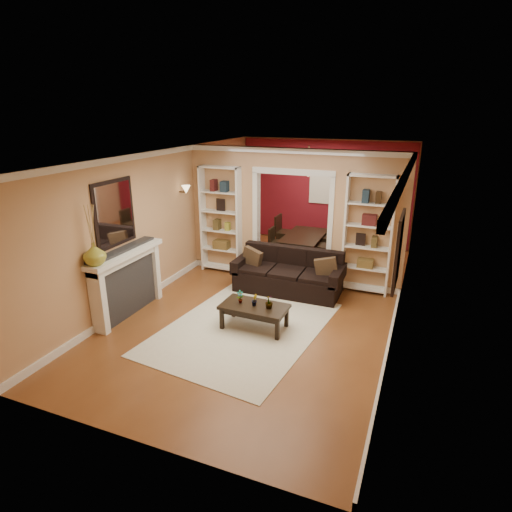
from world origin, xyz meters
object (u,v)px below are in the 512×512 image
at_px(coffee_table, 254,317).
at_px(bookshelf_right, 368,235).
at_px(fireplace, 129,283).
at_px(dining_table, 305,246).
at_px(bookshelf_left, 221,220).
at_px(sofa, 288,272).

xyz_separation_m(coffee_table, bookshelf_right, (1.43, 2.20, 0.95)).
bearing_deg(bookshelf_right, fireplace, -145.20).
bearing_deg(dining_table, bookshelf_right, -133.44).
xyz_separation_m(bookshelf_right, dining_table, (-1.63, 1.55, -0.87)).
height_order(bookshelf_left, bookshelf_right, same).
xyz_separation_m(sofa, fireplace, (-2.26, -1.95, 0.17)).
xyz_separation_m(coffee_table, dining_table, (-0.20, 3.74, 0.07)).
bearing_deg(bookshelf_right, bookshelf_left, 180.00).
xyz_separation_m(bookshelf_left, bookshelf_right, (3.10, 0.00, 0.00)).
height_order(coffee_table, fireplace, fireplace).
bearing_deg(fireplace, coffee_table, 8.58).
distance_m(bookshelf_left, bookshelf_right, 3.10).
relative_size(coffee_table, bookshelf_left, 0.47).
distance_m(bookshelf_left, dining_table, 2.30).
distance_m(sofa, coffee_table, 1.63).
xyz_separation_m(sofa, bookshelf_left, (-1.72, 0.58, 0.74)).
bearing_deg(fireplace, bookshelf_right, 34.80).
relative_size(bookshelf_left, fireplace, 1.35).
bearing_deg(sofa, coffee_table, -91.88).
relative_size(bookshelf_left, bookshelf_right, 1.00).
relative_size(sofa, bookshelf_left, 0.92).
distance_m(sofa, bookshelf_right, 1.67).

